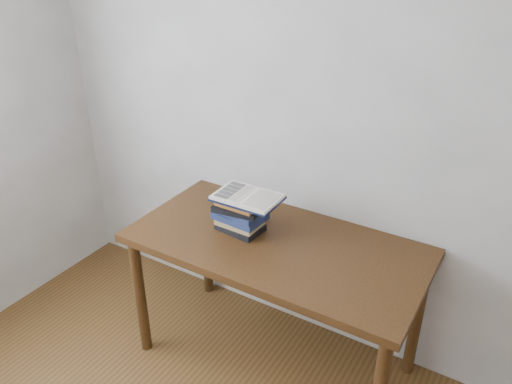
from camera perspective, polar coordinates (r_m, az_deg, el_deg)
The scene contains 3 objects.
desk at distance 2.52m, azimuth 2.26°, elevation -7.53°, with size 1.46×0.73×0.78m.
book_stack at distance 2.50m, azimuth -1.86°, elevation -2.60°, with size 0.26×0.21×0.19m.
open_book at distance 2.44m, azimuth -0.97°, elevation -0.61°, with size 0.32×0.23×0.03m.
Camera 1 is at (0.90, -0.43, 2.14)m, focal length 35.00 mm.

